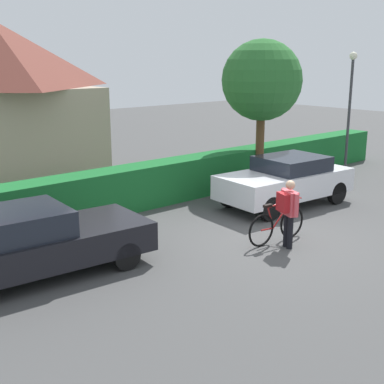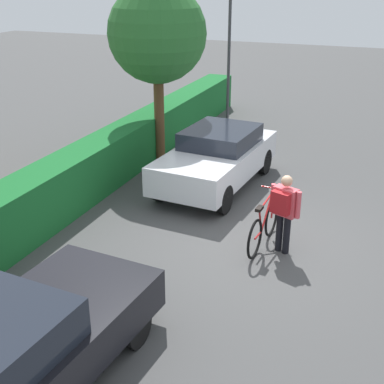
% 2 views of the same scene
% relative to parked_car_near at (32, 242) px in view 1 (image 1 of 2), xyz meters
% --- Properties ---
extents(ground_plane, '(60.00, 60.00, 0.00)m').
position_rel_parked_car_near_xyz_m(ground_plane, '(5.09, -1.74, -0.70)').
color(ground_plane, '#464646').
extents(hedge_row, '(21.03, 0.90, 1.20)m').
position_rel_parked_car_near_xyz_m(hedge_row, '(5.09, 2.60, -0.10)').
color(hedge_row, '#19662B').
rests_on(hedge_row, ground).
extents(parked_car_near, '(4.51, 2.12, 1.38)m').
position_rel_parked_car_near_xyz_m(parked_car_near, '(0.00, 0.00, 0.00)').
color(parked_car_near, black).
rests_on(parked_car_near, ground).
extents(parked_car_far, '(4.14, 2.07, 1.41)m').
position_rel_parked_car_near_xyz_m(parked_car_far, '(7.64, -0.01, 0.04)').
color(parked_car_far, silver).
rests_on(parked_car_far, ground).
extents(bicycle, '(1.75, 0.50, 1.04)m').
position_rel_parked_car_near_xyz_m(bicycle, '(5.05, -1.86, -0.29)').
color(bicycle, black).
rests_on(bicycle, ground).
extents(person_rider, '(0.46, 0.60, 1.55)m').
position_rel_parked_car_near_xyz_m(person_rider, '(4.93, -2.24, 0.22)').
color(person_rider, black).
rests_on(person_rider, ground).
extents(street_lamp, '(0.28, 0.28, 4.34)m').
position_rel_parked_car_near_xyz_m(street_lamp, '(12.98, 1.45, 2.09)').
color(street_lamp, '#38383D').
rests_on(street_lamp, ground).
extents(tree_kerbside, '(2.56, 2.56, 4.72)m').
position_rel_parked_car_near_xyz_m(tree_kerbside, '(8.86, 2.09, 2.71)').
color(tree_kerbside, brown).
rests_on(tree_kerbside, ground).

